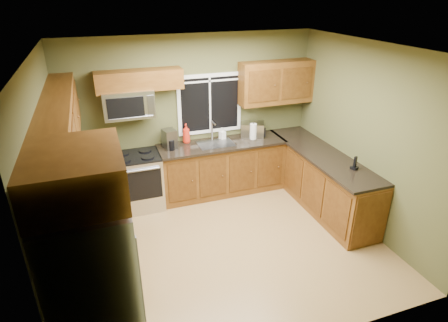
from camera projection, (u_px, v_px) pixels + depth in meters
floor at (229, 244)px, 5.35m from camera, size 4.20×4.20×0.00m
ceiling at (230, 49)px, 4.21m from camera, size 4.20×4.20×0.00m
back_wall at (193, 117)px, 6.32m from camera, size 4.20×0.00×4.20m
front_wall at (301, 239)px, 3.24m from camera, size 4.20×0.00×4.20m
left_wall at (52, 184)px, 4.15m from camera, size 0.00×3.60×3.60m
right_wall at (365, 138)px, 5.41m from camera, size 0.00×3.60×3.60m
window at (210, 104)px, 6.31m from camera, size 1.12×0.03×1.02m
base_cabinets_left at (91, 224)px, 5.02m from camera, size 0.60×2.65×0.90m
countertop_left at (88, 193)px, 4.83m from camera, size 0.65×2.65×0.04m
base_cabinets_back at (222, 168)px, 6.57m from camera, size 2.17×0.60×0.90m
countertop_back at (222, 144)px, 6.35m from camera, size 2.17×0.65×0.04m
base_cabinets_peninsula at (320, 180)px, 6.17m from camera, size 0.60×2.52×0.90m
countertop_peninsula at (322, 154)px, 5.97m from camera, size 0.65×2.50×0.04m
upper_cabinets_left at (61, 126)px, 4.39m from camera, size 0.33×2.65×0.72m
upper_cabinets_back_left at (139, 80)px, 5.62m from camera, size 1.30×0.33×0.30m
upper_cabinets_back_right at (276, 82)px, 6.40m from camera, size 1.30×0.33×0.72m
upper_cabinet_over_fridge at (75, 175)px, 2.86m from camera, size 0.72×0.90×0.38m
refrigerator at (96, 287)px, 3.33m from camera, size 0.74×0.90×1.80m
range at (138, 181)px, 6.09m from camera, size 0.76×0.69×0.94m
microwave at (128, 104)px, 5.68m from camera, size 0.76×0.41×0.42m
sink at (216, 143)px, 6.32m from camera, size 0.60×0.42×0.36m
toaster_oven at (252, 129)px, 6.59m from camera, size 0.48×0.44×0.25m
coffee_maker at (170, 140)px, 6.08m from camera, size 0.24×0.29×0.32m
kettle at (173, 141)px, 6.13m from camera, size 0.17×0.17×0.24m
paper_towel_roll at (253, 131)px, 6.47m from camera, size 0.13×0.13×0.30m
soap_bottle_a at (186, 133)px, 6.29m from camera, size 0.17×0.17×0.33m
soap_bottle_b at (222, 133)px, 6.47m from camera, size 0.12×0.12×0.20m
cordless_phone at (355, 165)px, 5.40m from camera, size 0.11×0.11×0.20m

